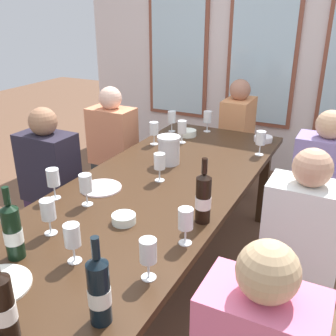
# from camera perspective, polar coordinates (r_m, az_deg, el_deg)

# --- Properties ---
(ground_plane) EXTENTS (12.00, 12.00, 0.00)m
(ground_plane) POSITION_cam_1_polar(r_m,az_deg,el_deg) (2.69, -1.95, -17.21)
(ground_plane) COLOR brown
(back_wall_with_windows) EXTENTS (4.17, 0.10, 2.90)m
(back_wall_with_windows) POSITION_cam_1_polar(r_m,az_deg,el_deg) (4.27, 13.94, 18.50)
(back_wall_with_windows) COLOR silver
(back_wall_with_windows) RESTS_ON ground
(dining_table) EXTENTS (0.97, 2.55, 0.74)m
(dining_table) POSITION_cam_1_polar(r_m,az_deg,el_deg) (2.31, -2.18, -4.29)
(dining_table) COLOR #3A2515
(dining_table) RESTS_ON ground
(white_plate_1) EXTENTS (0.24, 0.24, 0.01)m
(white_plate_1) POSITION_cam_1_polar(r_m,az_deg,el_deg) (2.30, -9.76, -2.87)
(white_plate_1) COLOR white
(white_plate_1) RESTS_ON dining_table
(metal_pitcher) EXTENTS (0.16, 0.16, 0.19)m
(metal_pitcher) POSITION_cam_1_polar(r_m,az_deg,el_deg) (2.59, 0.12, 2.67)
(metal_pitcher) COLOR silver
(metal_pitcher) RESTS_ON dining_table
(wine_bottle_0) EXTENTS (0.08, 0.08, 0.33)m
(wine_bottle_0) POSITION_cam_1_polar(r_m,az_deg,el_deg) (1.89, 5.18, -4.34)
(wine_bottle_0) COLOR black
(wine_bottle_0) RESTS_ON dining_table
(wine_bottle_1) EXTENTS (0.08, 0.08, 0.33)m
(wine_bottle_1) POSITION_cam_1_polar(r_m,az_deg,el_deg) (1.35, -10.04, -17.15)
(wine_bottle_1) COLOR black
(wine_bottle_1) RESTS_ON dining_table
(wine_bottle_2) EXTENTS (0.08, 0.08, 0.33)m
(wine_bottle_2) POSITION_cam_1_polar(r_m,az_deg,el_deg) (1.75, -21.75, -8.54)
(wine_bottle_2) COLOR black
(wine_bottle_2) RESTS_ON dining_table
(wine_bottle_3) EXTENTS (0.08, 0.08, 0.33)m
(wine_bottle_3) POSITION_cam_1_polar(r_m,az_deg,el_deg) (1.38, -22.99, -18.06)
(wine_bottle_3) COLOR black
(wine_bottle_3) RESTS_ON dining_table
(tasting_bowl_0) EXTENTS (0.12, 0.12, 0.04)m
(tasting_bowl_0) POSITION_cam_1_polar(r_m,az_deg,el_deg) (1.93, -6.48, -7.38)
(tasting_bowl_0) COLOR white
(tasting_bowl_0) RESTS_ON dining_table
(tasting_bowl_1) EXTENTS (0.15, 0.15, 0.05)m
(tasting_bowl_1) POSITION_cam_1_polar(r_m,az_deg,el_deg) (3.17, 2.85, 5.14)
(tasting_bowl_1) COLOR white
(tasting_bowl_1) RESTS_ON dining_table
(tasting_bowl_2) EXTENTS (0.14, 0.14, 0.04)m
(tasting_bowl_2) POSITION_cam_1_polar(r_m,az_deg,el_deg) (3.13, 13.73, 4.16)
(tasting_bowl_2) COLOR white
(tasting_bowl_2) RESTS_ON dining_table
(wine_glass_0) EXTENTS (0.07, 0.07, 0.17)m
(wine_glass_0) POSITION_cam_1_polar(r_m,az_deg,el_deg) (2.98, 2.07, 5.94)
(wine_glass_0) COLOR white
(wine_glass_0) RESTS_ON dining_table
(wine_glass_1) EXTENTS (0.07, 0.07, 0.17)m
(wine_glass_1) POSITION_cam_1_polar(r_m,az_deg,el_deg) (1.65, -13.81, -9.77)
(wine_glass_1) COLOR white
(wine_glass_1) RESTS_ON dining_table
(wine_glass_2) EXTENTS (0.07, 0.07, 0.17)m
(wine_glass_2) POSITION_cam_1_polar(r_m,az_deg,el_deg) (2.19, -16.45, -1.43)
(wine_glass_2) COLOR white
(wine_glass_2) RESTS_ON dining_table
(wine_glass_3) EXTENTS (0.07, 0.07, 0.17)m
(wine_glass_3) POSITION_cam_1_polar(r_m,az_deg,el_deg) (1.72, 2.59, -7.53)
(wine_glass_3) COLOR white
(wine_glass_3) RESTS_ON dining_table
(wine_glass_4) EXTENTS (0.07, 0.07, 0.17)m
(wine_glass_4) POSITION_cam_1_polar(r_m,az_deg,el_deg) (2.08, -11.94, -2.29)
(wine_glass_4) COLOR white
(wine_glass_4) RESTS_ON dining_table
(wine_glass_5) EXTENTS (0.07, 0.07, 0.17)m
(wine_glass_5) POSITION_cam_1_polar(r_m,az_deg,el_deg) (3.27, 5.80, 7.37)
(wine_glass_5) COLOR white
(wine_glass_5) RESTS_ON dining_table
(wine_glass_6) EXTENTS (0.07, 0.07, 0.17)m
(wine_glass_6) POSITION_cam_1_polar(r_m,az_deg,el_deg) (1.52, -2.92, -12.26)
(wine_glass_6) COLOR white
(wine_glass_6) RESTS_ON dining_table
(wine_glass_7) EXTENTS (0.07, 0.07, 0.17)m
(wine_glass_7) POSITION_cam_1_polar(r_m,az_deg,el_deg) (2.32, -1.25, 0.78)
(wine_glass_7) COLOR white
(wine_glass_7) RESTS_ON dining_table
(wine_glass_8) EXTENTS (0.07, 0.07, 0.17)m
(wine_glass_8) POSITION_cam_1_polar(r_m,az_deg,el_deg) (2.95, -2.07, 5.72)
(wine_glass_8) COLOR white
(wine_glass_8) RESTS_ON dining_table
(wine_glass_9) EXTENTS (0.07, 0.07, 0.17)m
(wine_glass_9) POSITION_cam_1_polar(r_m,az_deg,el_deg) (3.25, 0.55, 7.32)
(wine_glass_9) COLOR white
(wine_glass_9) RESTS_ON dining_table
(wine_glass_10) EXTENTS (0.07, 0.07, 0.17)m
(wine_glass_10) POSITION_cam_1_polar(r_m,az_deg,el_deg) (2.80, 13.40, 4.21)
(wine_glass_10) COLOR white
(wine_glass_10) RESTS_ON dining_table
(wine_glass_11) EXTENTS (0.07, 0.07, 0.17)m
(wine_glass_11) POSITION_cam_1_polar(r_m,az_deg,el_deg) (1.87, -17.11, -6.07)
(wine_glass_11) COLOR white
(wine_glass_11) RESTS_ON dining_table
(seated_person_2) EXTENTS (0.38, 0.24, 1.11)m
(seated_person_2) POSITION_cam_1_polar(r_m,az_deg,el_deg) (3.42, -7.97, 2.06)
(seated_person_2) COLOR #333533
(seated_person_2) RESTS_ON ground
(seated_person_3) EXTENTS (0.38, 0.24, 1.11)m
(seated_person_3) POSITION_cam_1_polar(r_m,az_deg,el_deg) (2.88, 21.24, -3.46)
(seated_person_3) COLOR #222433
(seated_person_3) RESTS_ON ground
(seated_person_4) EXTENTS (0.38, 0.24, 1.11)m
(seated_person_4) POSITION_cam_1_polar(r_m,az_deg,el_deg) (2.88, -16.65, -2.87)
(seated_person_4) COLOR #392440
(seated_person_4) RESTS_ON ground
(seated_person_5) EXTENTS (0.38, 0.24, 1.11)m
(seated_person_5) POSITION_cam_1_polar(r_m,az_deg,el_deg) (2.19, 18.59, -11.84)
(seated_person_5) COLOR #2B342C
(seated_person_5) RESTS_ON ground
(seated_person_6) EXTENTS (0.24, 0.38, 1.11)m
(seated_person_6) POSITION_cam_1_polar(r_m,az_deg,el_deg) (3.76, 9.96, 3.87)
(seated_person_6) COLOR #322C38
(seated_person_6) RESTS_ON ground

